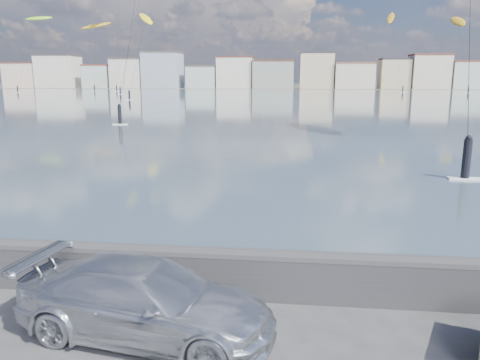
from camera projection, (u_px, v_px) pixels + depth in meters
name	position (u px, v px, depth m)	size (l,w,h in m)	color
bay_water	(283.00, 99.00, 95.94)	(500.00, 177.00, 0.00)	#364954
far_shore_strip	(289.00, 88.00, 201.23)	(500.00, 60.00, 0.00)	#4C473D
seawall	(185.00, 269.00, 9.64)	(400.00, 0.36, 1.08)	#28282B
far_buildings	(292.00, 73.00, 186.21)	(240.79, 13.26, 14.60)	beige
car_silver	(146.00, 300.00, 8.12)	(1.86, 4.58, 1.33)	silver
kitesurfer_5	(145.00, 20.00, 101.45)	(5.88, 17.16, 18.75)	yellow
kitesurfer_10	(391.00, 19.00, 143.63)	(5.42, 16.56, 24.86)	#BF8C19
kitesurfer_11	(458.00, 22.00, 139.95)	(4.46, 14.20, 23.55)	#BF8C19
kitesurfer_12	(39.00, 19.00, 147.77)	(8.81, 15.96, 23.82)	#8CD826
kitesurfer_14	(96.00, 26.00, 156.42)	(10.79, 11.07, 23.28)	#BF8C19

